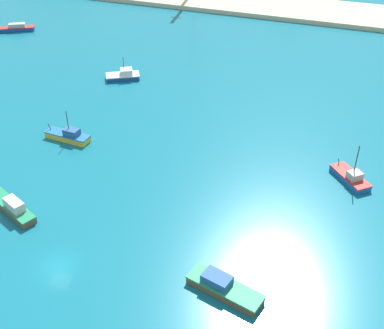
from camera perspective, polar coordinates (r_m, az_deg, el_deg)
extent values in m
cube|color=#146B7F|center=(83.01, -4.03, 2.36)|extent=(260.00, 280.00, 0.50)
cube|color=brown|center=(72.50, -20.13, -4.73)|extent=(9.57, 5.69, 0.86)
cube|color=#238C5B|center=(72.18, -20.21, -4.40)|extent=(9.76, 5.80, 0.20)
cube|color=beige|center=(70.85, -19.86, -4.36)|extent=(3.61, 2.72, 1.28)
cube|color=#14478C|center=(106.02, -8.00, 9.98)|extent=(7.40, 6.06, 0.83)
cube|color=white|center=(105.81, -8.02, 10.24)|extent=(7.55, 6.18, 0.20)
cube|color=silver|center=(105.57, -7.59, 10.60)|extent=(3.27, 3.22, 1.12)
cylinder|color=#4C3823|center=(104.83, -7.94, 11.50)|extent=(0.12, 0.12, 2.57)
cube|color=#1E5BA8|center=(77.34, 17.78, -1.52)|extent=(6.47, 6.83, 0.79)
cube|color=red|center=(77.06, 17.84, -1.22)|extent=(6.60, 6.96, 0.20)
cube|color=#B2ADA3|center=(76.19, 18.30, -1.19)|extent=(2.58, 2.57, 1.05)
cylinder|color=#4C3823|center=(78.73, 16.60, 0.26)|extent=(0.42, 0.45, 1.08)
cylinder|color=#4C3823|center=(74.93, 18.51, 0.65)|extent=(0.16, 0.16, 4.40)
cube|color=gold|center=(86.02, -14.16, 3.10)|extent=(7.93, 2.72, 0.94)
cube|color=#1E669E|center=(85.73, -14.21, 3.43)|extent=(8.09, 2.78, 0.20)
cube|color=#28568C|center=(84.87, -13.74, 3.67)|extent=(2.63, 1.85, 1.08)
cylinder|color=#4C3823|center=(87.48, -16.13, 4.19)|extent=(0.57, 0.15, 1.28)
cylinder|color=#4C3823|center=(84.10, -14.22, 5.02)|extent=(0.14, 0.14, 3.29)
cube|color=#14478C|center=(140.24, -20.05, 14.44)|extent=(10.63, 7.48, 0.85)
cube|color=red|center=(140.08, -20.09, 14.64)|extent=(10.84, 7.63, 0.20)
cube|color=#B2ADA3|center=(139.68, -19.57, 14.93)|extent=(4.41, 3.54, 0.91)
cube|color=brown|center=(57.77, 3.83, -14.22)|extent=(9.27, 4.83, 0.83)
cube|color=#238C5B|center=(57.39, 3.85, -13.88)|extent=(9.46, 4.92, 0.20)
cube|color=#28568C|center=(57.33, 2.90, -13.05)|extent=(3.68, 2.80, 0.93)
cube|color=beige|center=(152.97, 8.66, 17.69)|extent=(247.00, 21.14, 1.20)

